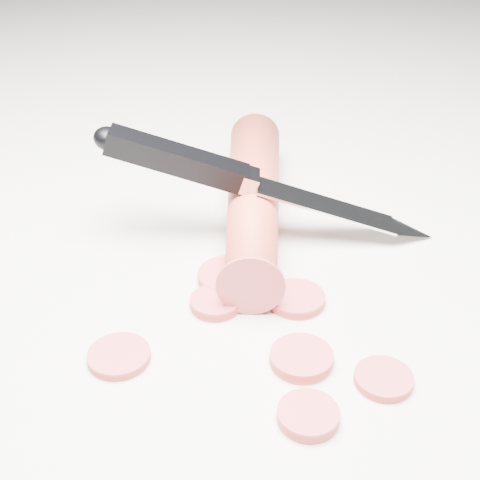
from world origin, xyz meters
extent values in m
plane|color=silver|center=(0.00, 0.00, 0.00)|extent=(2.40, 2.40, 0.00)
cylinder|color=red|center=(0.03, 0.08, 0.02)|extent=(0.09, 0.22, 0.04)
cylinder|color=#C43D43|center=(-0.08, -0.06, 0.00)|extent=(0.04, 0.04, 0.01)
cylinder|color=#C43D43|center=(0.02, -0.12, 0.00)|extent=(0.03, 0.03, 0.01)
cylinder|color=#C43D43|center=(-0.01, -0.02, 0.00)|extent=(0.03, 0.03, 0.01)
cylinder|color=#C43D43|center=(0.03, -0.08, 0.00)|extent=(0.04, 0.04, 0.01)
cylinder|color=#C43D43|center=(0.04, -0.03, 0.00)|extent=(0.04, 0.04, 0.01)
cylinder|color=#C43D43|center=(0.00, 0.01, 0.00)|extent=(0.04, 0.04, 0.01)
cylinder|color=#C43D43|center=(0.07, -0.10, 0.00)|extent=(0.03, 0.03, 0.01)
camera|label=1|loc=(-0.06, -0.35, 0.27)|focal=50.00mm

